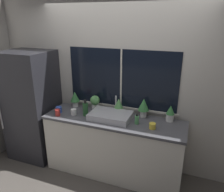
# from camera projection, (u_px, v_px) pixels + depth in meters

# --- Properties ---
(ground_plane) EXTENTS (14.00, 14.00, 0.00)m
(ground_plane) POSITION_uv_depth(u_px,v_px,m) (106.00, 183.00, 3.20)
(ground_plane) COLOR #4C4742
(wall_back) EXTENTS (8.00, 0.09, 2.70)m
(wall_back) POSITION_uv_depth(u_px,v_px,m) (122.00, 83.00, 3.33)
(wall_back) COLOR #BCB7AD
(wall_back) RESTS_ON ground_plane
(wall_left) EXTENTS (0.06, 7.00, 2.70)m
(wall_left) POSITION_uv_depth(u_px,v_px,m) (43.00, 64.00, 4.77)
(wall_left) COLOR #BCB7AD
(wall_left) RESTS_ON ground_plane
(counter) EXTENTS (2.06, 0.61, 0.91)m
(counter) POSITION_uv_depth(u_px,v_px,m) (113.00, 146.00, 3.31)
(counter) COLOR silver
(counter) RESTS_ON ground_plane
(refrigerator) EXTENTS (0.75, 0.72, 1.81)m
(refrigerator) POSITION_uv_depth(u_px,v_px,m) (33.00, 105.00, 3.66)
(refrigerator) COLOR #232328
(refrigerator) RESTS_ON ground_plane
(sink) EXTENTS (0.59, 0.44, 0.28)m
(sink) POSITION_uv_depth(u_px,v_px,m) (111.00, 116.00, 3.15)
(sink) COLOR #ADADB2
(sink) RESTS_ON counter
(potted_plant_far_left) EXTENTS (0.15, 0.15, 0.26)m
(potted_plant_far_left) POSITION_uv_depth(u_px,v_px,m) (75.00, 98.00, 3.55)
(potted_plant_far_left) COLOR white
(potted_plant_far_left) RESTS_ON counter
(potted_plant_left) EXTENTS (0.15, 0.15, 0.23)m
(potted_plant_left) POSITION_uv_depth(u_px,v_px,m) (95.00, 102.00, 3.44)
(potted_plant_left) COLOR white
(potted_plant_left) RESTS_ON counter
(potted_plant_center) EXTENTS (0.14, 0.14, 0.24)m
(potted_plant_center) POSITION_uv_depth(u_px,v_px,m) (119.00, 105.00, 3.31)
(potted_plant_center) COLOR white
(potted_plant_center) RESTS_ON counter
(potted_plant_right) EXTENTS (0.16, 0.16, 0.28)m
(potted_plant_right) POSITION_uv_depth(u_px,v_px,m) (144.00, 106.00, 3.17)
(potted_plant_right) COLOR white
(potted_plant_right) RESTS_ON counter
(potted_plant_far_right) EXTENTS (0.12, 0.12, 0.23)m
(potted_plant_far_right) POSITION_uv_depth(u_px,v_px,m) (170.00, 113.00, 3.05)
(potted_plant_far_right) COLOR white
(potted_plant_far_right) RESTS_ON counter
(soap_bottle) EXTENTS (0.06, 0.06, 0.15)m
(soap_bottle) POSITION_uv_depth(u_px,v_px,m) (137.00, 120.00, 2.99)
(soap_bottle) COLOR #519E5B
(soap_bottle) RESTS_ON counter
(bottle_tall) EXTENTS (0.08, 0.08, 0.25)m
(bottle_tall) POSITION_uv_depth(u_px,v_px,m) (85.00, 109.00, 3.23)
(bottle_tall) COLOR #235128
(bottle_tall) RESTS_ON counter
(mug_yellow) EXTENTS (0.08, 0.08, 0.08)m
(mug_yellow) POSITION_uv_depth(u_px,v_px,m) (152.00, 126.00, 2.86)
(mug_yellow) COLOR gold
(mug_yellow) RESTS_ON counter
(mug_red) EXTENTS (0.07, 0.07, 0.10)m
(mug_red) POSITION_uv_depth(u_px,v_px,m) (58.00, 113.00, 3.24)
(mug_red) COLOR #B72D28
(mug_red) RESTS_ON counter
(mug_blue) EXTENTS (0.09, 0.09, 0.09)m
(mug_blue) POSITION_uv_depth(u_px,v_px,m) (59.00, 110.00, 3.36)
(mug_blue) COLOR #3351AD
(mug_blue) RESTS_ON counter
(mug_white) EXTENTS (0.08, 0.08, 0.09)m
(mug_white) POSITION_uv_depth(u_px,v_px,m) (74.00, 112.00, 3.28)
(mug_white) COLOR white
(mug_white) RESTS_ON counter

